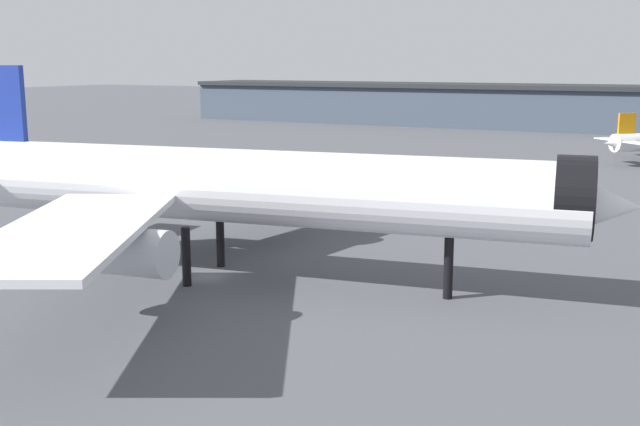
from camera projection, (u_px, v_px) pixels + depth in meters
name	position (u px, v px, depth m)	size (l,w,h in m)	color
ground	(205.00, 276.00, 68.69)	(900.00, 900.00, 0.00)	#4C4F54
airliner_near_gate	(228.00, 187.00, 66.49)	(66.36, 59.76, 18.51)	white
terminal_building	(462.00, 104.00, 231.40)	(173.05, 30.53, 19.56)	#3D4756
baggage_tug_wing	(300.00, 193.00, 106.44)	(3.20, 1.88, 1.85)	black
baggage_cart_trailing	(260.00, 193.00, 106.23)	(2.78, 2.87, 1.82)	black
traffic_cone_near_nose	(42.00, 213.00, 95.59)	(0.58, 0.58, 0.72)	#F2600C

